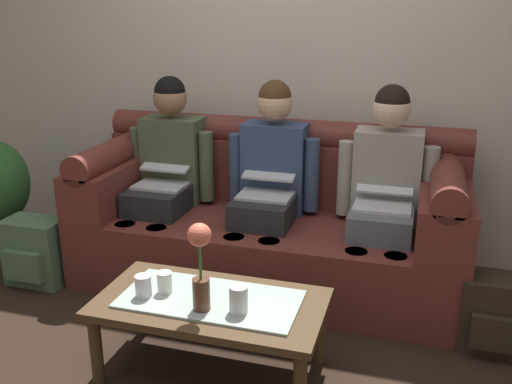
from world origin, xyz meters
TOP-DOWN VIEW (x-y plane):
  - back_wall_patterned at (0.00, 1.70)m, footprint 6.00×0.12m
  - couch at (0.00, 1.17)m, footprint 2.28×0.88m
  - person_left at (-0.67, 1.17)m, footprint 0.56×0.67m
  - person_middle at (0.00, 1.17)m, footprint 0.56×0.67m
  - person_right at (0.67, 1.17)m, footprint 0.56×0.67m
  - coffee_table at (0.00, 0.16)m, footprint 1.03×0.55m
  - flower_vase at (0.00, 0.06)m, footprint 0.10×0.10m
  - cup_near_left at (-0.29, 0.09)m, footprint 0.07×0.07m
  - cup_near_right at (-0.22, 0.15)m, footprint 0.07×0.07m
  - cup_far_center at (0.16, 0.08)m, footprint 0.08×0.08m
  - backpack_left at (-1.35, 0.69)m, footprint 0.36×0.26m
  - backpack_right at (1.26, 0.73)m, footprint 0.33×0.26m
  - potted_plant at (-1.86, 1.05)m, footprint 0.40×0.40m

SIDE VIEW (x-z plane):
  - backpack_right at x=1.26m, z-range 0.00..0.38m
  - backpack_left at x=-1.35m, z-range 0.00..0.41m
  - coffee_table at x=0.00m, z-range 0.14..0.53m
  - couch at x=0.00m, z-range -0.11..0.85m
  - potted_plant at x=-1.86m, z-range 0.04..0.82m
  - cup_near_right at x=-0.22m, z-range 0.39..0.49m
  - cup_near_left at x=-0.29m, z-range 0.39..0.49m
  - cup_far_center at x=0.16m, z-range 0.39..0.51m
  - flower_vase at x=0.00m, z-range 0.41..0.81m
  - person_right at x=0.67m, z-range 0.05..1.27m
  - person_left at x=-0.67m, z-range 0.05..1.27m
  - person_middle at x=0.00m, z-range 0.05..1.27m
  - back_wall_patterned at x=0.00m, z-range 0.00..2.90m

